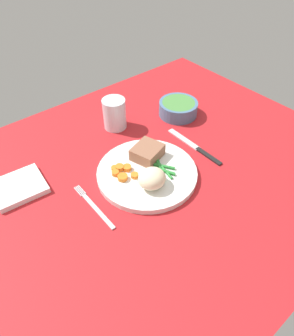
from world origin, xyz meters
TOP-DOWN VIEW (x-y plane):
  - dining_table at (0.00, 0.00)cm, footprint 120.00×90.00cm
  - dinner_plate at (1.84, -0.83)cm, footprint 26.41×26.41cm
  - meat_portion at (5.41, 3.33)cm, footprint 9.43×8.84cm
  - mashed_potatoes at (-0.53, -5.58)cm, footprint 7.07×6.54cm
  - carrot_slices at (-3.78, 2.30)cm, footprint 5.55×7.37cm
  - green_beans at (5.18, -2.54)cm, footprint 5.59×9.68cm
  - fork at (-14.88, -1.09)cm, footprint 1.44×16.60cm
  - knife at (19.90, -1.12)cm, footprint 1.70×20.50cm
  - water_glass at (8.05, 22.28)cm, footprint 7.08×7.08cm
  - salad_bowl at (27.92, 14.58)cm, footprint 12.58×12.58cm
  - napkin at (-26.22, 15.96)cm, footprint 13.31×12.20cm

SIDE VIEW (x-z plane):
  - dining_table at x=0.00cm, z-range 0.00..2.00cm
  - knife at x=19.90cm, z-range 1.88..2.52cm
  - fork at x=-14.88cm, z-range 2.00..2.40cm
  - napkin at x=-26.22cm, z-range 2.00..3.54cm
  - dinner_plate at x=1.84cm, z-range 2.00..3.60cm
  - green_beans at x=5.18cm, z-range 3.57..4.43cm
  - carrot_slices at x=-3.78cm, z-range 3.52..4.80cm
  - salad_bowl at x=27.92cm, z-range 2.29..6.88cm
  - meat_portion at x=5.41cm, z-range 3.60..7.01cm
  - mashed_potatoes at x=-0.53cm, z-range 3.60..8.46cm
  - water_glass at x=8.05cm, z-range 1.36..10.89cm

